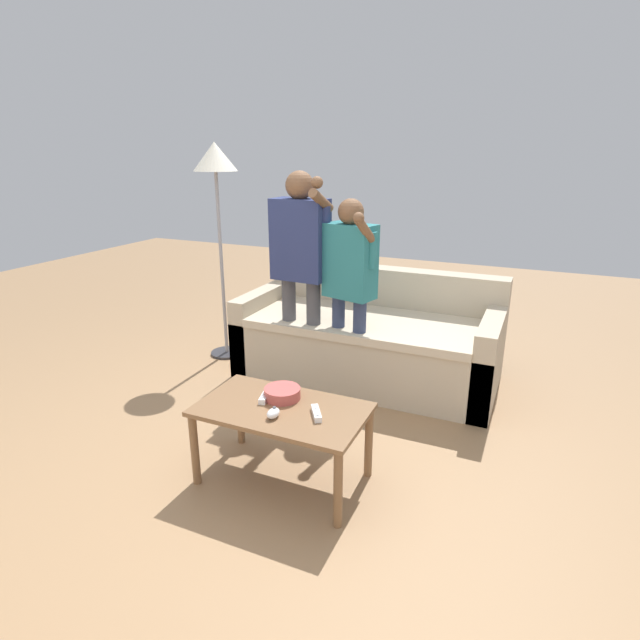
{
  "coord_description": "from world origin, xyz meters",
  "views": [
    {
      "loc": [
        1.32,
        -2.16,
        1.71
      ],
      "look_at": [
        0.16,
        0.44,
        0.76
      ],
      "focal_mm": 28.59,
      "sensor_mm": 36.0,
      "label": 1
    }
  ],
  "objects_px": {
    "game_remote_nunchuk": "(273,413)",
    "player_left": "(300,256)",
    "player_center": "(350,276)",
    "game_remote_wand_far": "(316,413)",
    "game_remote_wand_near": "(265,396)",
    "floor_lamp": "(216,173)",
    "snack_bowl": "(282,393)",
    "couch": "(369,340)",
    "coffee_table": "(282,418)"
  },
  "relations": [
    {
      "from": "player_left",
      "to": "game_remote_nunchuk",
      "type": "bearing_deg",
      "value": -70.07
    },
    {
      "from": "game_remote_nunchuk",
      "to": "game_remote_wand_near",
      "type": "bearing_deg",
      "value": 130.54
    },
    {
      "from": "game_remote_nunchuk",
      "to": "floor_lamp",
      "type": "bearing_deg",
      "value": 131.18
    },
    {
      "from": "couch",
      "to": "snack_bowl",
      "type": "relative_size",
      "value": 9.94
    },
    {
      "from": "floor_lamp",
      "to": "player_left",
      "type": "height_order",
      "value": "floor_lamp"
    },
    {
      "from": "coffee_table",
      "to": "snack_bowl",
      "type": "bearing_deg",
      "value": 116.06
    },
    {
      "from": "player_center",
      "to": "game_remote_wand_far",
      "type": "height_order",
      "value": "player_center"
    },
    {
      "from": "player_left",
      "to": "snack_bowl",
      "type": "bearing_deg",
      "value": -69.27
    },
    {
      "from": "couch",
      "to": "coffee_table",
      "type": "distance_m",
      "value": 1.5
    },
    {
      "from": "couch",
      "to": "game_remote_wand_far",
      "type": "relative_size",
      "value": 13.67
    },
    {
      "from": "floor_lamp",
      "to": "game_remote_wand_near",
      "type": "height_order",
      "value": "floor_lamp"
    },
    {
      "from": "coffee_table",
      "to": "couch",
      "type": "bearing_deg",
      "value": 90.86
    },
    {
      "from": "game_remote_nunchuk",
      "to": "snack_bowl",
      "type": "bearing_deg",
      "value": 105.71
    },
    {
      "from": "floor_lamp",
      "to": "game_remote_wand_near",
      "type": "relative_size",
      "value": 11.29
    },
    {
      "from": "couch",
      "to": "game_remote_nunchuk",
      "type": "bearing_deg",
      "value": -88.78
    },
    {
      "from": "player_left",
      "to": "game_remote_wand_near",
      "type": "xyz_separation_m",
      "value": [
        0.31,
        -1.08,
        -0.54
      ]
    },
    {
      "from": "snack_bowl",
      "to": "game_remote_nunchuk",
      "type": "relative_size",
      "value": 2.24
    },
    {
      "from": "snack_bowl",
      "to": "game_remote_nunchuk",
      "type": "height_order",
      "value": "snack_bowl"
    },
    {
      "from": "couch",
      "to": "snack_bowl",
      "type": "bearing_deg",
      "value": -90.94
    },
    {
      "from": "snack_bowl",
      "to": "player_left",
      "type": "distance_m",
      "value": 1.23
    },
    {
      "from": "coffee_table",
      "to": "game_remote_wand_far",
      "type": "relative_size",
      "value": 6.17
    },
    {
      "from": "player_center",
      "to": "game_remote_wand_near",
      "type": "relative_size",
      "value": 8.98
    },
    {
      "from": "coffee_table",
      "to": "game_remote_nunchuk",
      "type": "height_order",
      "value": "game_remote_nunchuk"
    },
    {
      "from": "player_left",
      "to": "game_remote_wand_far",
      "type": "xyz_separation_m",
      "value": [
        0.64,
        -1.14,
        -0.54
      ]
    },
    {
      "from": "snack_bowl",
      "to": "player_center",
      "type": "height_order",
      "value": "player_center"
    },
    {
      "from": "coffee_table",
      "to": "snack_bowl",
      "type": "xyz_separation_m",
      "value": [
        -0.05,
        0.09,
        0.09
      ]
    },
    {
      "from": "game_remote_nunchuk",
      "to": "coffee_table",
      "type": "bearing_deg",
      "value": 96.05
    },
    {
      "from": "snack_bowl",
      "to": "game_remote_wand_near",
      "type": "bearing_deg",
      "value": -154.17
    },
    {
      "from": "snack_bowl",
      "to": "player_center",
      "type": "xyz_separation_m",
      "value": [
        -0.01,
        1.02,
        0.42
      ]
    },
    {
      "from": "player_left",
      "to": "game_remote_wand_far",
      "type": "bearing_deg",
      "value": -60.62
    },
    {
      "from": "coffee_table",
      "to": "game_remote_wand_near",
      "type": "bearing_deg",
      "value": 157.47
    },
    {
      "from": "couch",
      "to": "coffee_table",
      "type": "xyz_separation_m",
      "value": [
        0.02,
        -1.5,
        0.08
      ]
    },
    {
      "from": "coffee_table",
      "to": "floor_lamp",
      "type": "xyz_separation_m",
      "value": [
        -1.3,
        1.39,
        1.16
      ]
    },
    {
      "from": "player_center",
      "to": "game_remote_nunchuk",
      "type": "bearing_deg",
      "value": -86.84
    },
    {
      "from": "coffee_table",
      "to": "game_remote_nunchuk",
      "type": "bearing_deg",
      "value": -83.95
    },
    {
      "from": "game_remote_nunchuk",
      "to": "game_remote_wand_far",
      "type": "height_order",
      "value": "game_remote_nunchuk"
    },
    {
      "from": "couch",
      "to": "player_left",
      "type": "bearing_deg",
      "value": -138.39
    },
    {
      "from": "snack_bowl",
      "to": "game_remote_wand_far",
      "type": "xyz_separation_m",
      "value": [
        0.25,
        -0.1,
        -0.01
      ]
    },
    {
      "from": "game_remote_nunchuk",
      "to": "player_center",
      "type": "bearing_deg",
      "value": 93.16
    },
    {
      "from": "floor_lamp",
      "to": "game_remote_wand_near",
      "type": "bearing_deg",
      "value": -48.74
    },
    {
      "from": "game_remote_wand_far",
      "to": "game_remote_nunchuk",
      "type": "bearing_deg",
      "value": -151.69
    },
    {
      "from": "game_remote_nunchuk",
      "to": "player_left",
      "type": "height_order",
      "value": "player_left"
    },
    {
      "from": "snack_bowl",
      "to": "game_remote_nunchuk",
      "type": "distance_m",
      "value": 0.21
    },
    {
      "from": "player_center",
      "to": "game_remote_wand_near",
      "type": "distance_m",
      "value": 1.15
    },
    {
      "from": "player_center",
      "to": "couch",
      "type": "bearing_deg",
      "value": 84.99
    },
    {
      "from": "player_center",
      "to": "player_left",
      "type": "height_order",
      "value": "player_left"
    },
    {
      "from": "floor_lamp",
      "to": "game_remote_wand_near",
      "type": "distance_m",
      "value": 2.09
    },
    {
      "from": "couch",
      "to": "game_remote_nunchuk",
      "type": "height_order",
      "value": "couch"
    },
    {
      "from": "floor_lamp",
      "to": "game_remote_nunchuk",
      "type": "bearing_deg",
      "value": -48.82
    },
    {
      "from": "game_remote_wand_far",
      "to": "player_center",
      "type": "bearing_deg",
      "value": 102.94
    }
  ]
}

